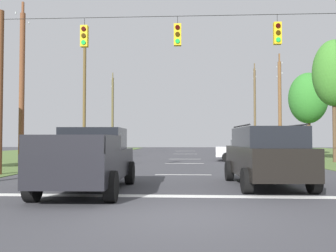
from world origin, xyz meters
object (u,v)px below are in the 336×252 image
at_px(utility_pole_near_left, 255,107).
at_px(utility_pole_distant_left, 113,112).
at_px(pickup_truck, 90,159).
at_px(tree_roadside_far_right, 308,98).
at_px(overhead_signal_span, 187,82).
at_px(distant_car_crossing_white, 246,150).
at_px(tree_roadside_left, 334,73).
at_px(utility_pole_far_left, 22,87).
at_px(suv_black, 266,155).
at_px(utility_pole_distant_right, 84,94).
at_px(utility_pole_far_right, 280,106).

distance_m(utility_pole_near_left, utility_pole_distant_left, 18.27).
distance_m(pickup_truck, tree_roadside_far_right, 28.17).
bearing_deg(overhead_signal_span, utility_pole_distant_left, 107.41).
height_order(distant_car_crossing_white, utility_pole_near_left, utility_pole_near_left).
xyz_separation_m(distant_car_crossing_white, tree_roadside_far_right, (7.25, 8.72, 4.62)).
distance_m(overhead_signal_span, tree_roadside_left, 13.68).
bearing_deg(pickup_truck, utility_pole_far_left, 124.63).
relative_size(suv_black, distant_car_crossing_white, 1.10).
relative_size(utility_pole_distant_right, tree_roadside_far_right, 1.49).
bearing_deg(suv_black, utility_pole_far_left, 145.70).
xyz_separation_m(pickup_truck, utility_pole_near_left, (11.58, 35.31, 4.61)).
xyz_separation_m(utility_pole_near_left, utility_pole_distant_left, (-18.26, 0.16, -0.56)).
bearing_deg(suv_black, pickup_truck, -166.51).
relative_size(pickup_truck, tree_roadside_left, 0.66).
height_order(utility_pole_distant_right, utility_pole_distant_left, utility_pole_distant_right).
bearing_deg(utility_pole_distant_left, tree_roadside_far_right, -28.94).
xyz_separation_m(overhead_signal_span, utility_pole_far_left, (-9.75, 5.17, 0.62)).
bearing_deg(distant_car_crossing_white, tree_roadside_left, -11.79).
xyz_separation_m(utility_pole_far_right, utility_pole_distant_left, (-17.97, 13.67, 0.49)).
xyz_separation_m(pickup_truck, suv_black, (5.62, 1.35, 0.09)).
distance_m(pickup_truck, utility_pole_distant_left, 36.31).
height_order(utility_pole_near_left, utility_pole_distant_right, utility_pole_distant_right).
bearing_deg(tree_roadside_far_right, utility_pole_distant_left, 151.06).
height_order(overhead_signal_span, distant_car_crossing_white, overhead_signal_span).
bearing_deg(tree_roadside_left, utility_pole_distant_right, 158.29).
height_order(distant_car_crossing_white, tree_roadside_left, tree_roadside_left).
distance_m(pickup_truck, utility_pole_distant_right, 22.97).
height_order(utility_pole_far_left, tree_roadside_left, utility_pole_far_left).
relative_size(distant_car_crossing_white, tree_roadside_far_right, 0.56).
relative_size(pickup_truck, utility_pole_near_left, 0.49).
height_order(utility_pole_near_left, utility_pole_distant_left, utility_pole_near_left).
relative_size(distant_car_crossing_white, utility_pole_distant_left, 0.43).
distance_m(suv_black, utility_pole_distant_left, 36.48).
bearing_deg(utility_pole_distant_right, suv_black, -59.23).
distance_m(distant_car_crossing_white, utility_pole_distant_left, 25.02).
bearing_deg(tree_roadside_left, utility_pole_distant_left, 132.19).
height_order(utility_pole_far_left, tree_roadside_far_right, utility_pole_far_left).
xyz_separation_m(distant_car_crossing_white, utility_pole_far_left, (-13.95, -5.26, 3.89)).
xyz_separation_m(pickup_truck, distant_car_crossing_white, (7.18, 15.06, -0.18)).
height_order(distant_car_crossing_white, utility_pole_far_left, utility_pole_far_left).
distance_m(suv_black, distant_car_crossing_white, 13.80).
bearing_deg(tree_roadside_far_right, utility_pole_near_left, 103.91).
bearing_deg(distant_car_crossing_white, utility_pole_far_right, 58.61).
relative_size(utility_pole_far_right, utility_pole_near_left, 0.83).
distance_m(utility_pole_distant_left, tree_roadside_far_right, 24.13).
height_order(pickup_truck, tree_roadside_left, tree_roadside_left).
height_order(overhead_signal_span, utility_pole_far_left, utility_pole_far_left).
distance_m(overhead_signal_span, utility_pole_distant_left, 32.31).
bearing_deg(distant_car_crossing_white, pickup_truck, -115.48).
bearing_deg(utility_pole_far_right, pickup_truck, -117.37).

